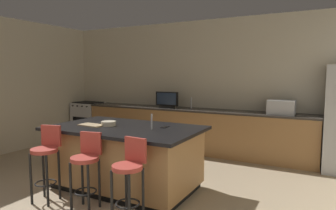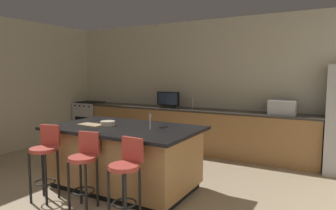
# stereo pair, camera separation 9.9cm
# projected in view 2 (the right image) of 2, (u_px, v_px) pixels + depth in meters

# --- Properties ---
(wall_back) EXTENTS (7.31, 0.12, 2.84)m
(wall_back) POSITION_uv_depth(u_px,v_px,m) (201.00, 85.00, 6.65)
(wall_back) COLOR beige
(wall_back) RESTS_ON ground_plane
(counter_back) EXTENTS (5.10, 0.62, 0.93)m
(counter_back) POSITION_uv_depth(u_px,v_px,m) (191.00, 130.00, 6.45)
(counter_back) COLOR #9E7042
(counter_back) RESTS_ON ground_plane
(kitchen_island) EXTENTS (2.19, 1.31, 0.91)m
(kitchen_island) POSITION_uv_depth(u_px,v_px,m) (124.00, 157.00, 4.37)
(kitchen_island) COLOR black
(kitchen_island) RESTS_ON ground_plane
(range_oven) EXTENTS (0.73, 0.63, 0.95)m
(range_oven) POSITION_uv_depth(u_px,v_px,m) (91.00, 120.00, 7.86)
(range_oven) COLOR #B7BABF
(range_oven) RESTS_ON ground_plane
(microwave) EXTENTS (0.48, 0.36, 0.27)m
(microwave) POSITION_uv_depth(u_px,v_px,m) (283.00, 107.00, 5.49)
(microwave) COLOR #B7BABF
(microwave) RESTS_ON counter_back
(tv_monitor) EXTENTS (0.54, 0.16, 0.36)m
(tv_monitor) POSITION_uv_depth(u_px,v_px,m) (168.00, 100.00, 6.61)
(tv_monitor) COLOR black
(tv_monitor) RESTS_ON counter_back
(sink_faucet_back) EXTENTS (0.02, 0.02, 0.24)m
(sink_faucet_back) POSITION_uv_depth(u_px,v_px,m) (192.00, 103.00, 6.49)
(sink_faucet_back) COLOR #B2B2B7
(sink_faucet_back) RESTS_ON counter_back
(sink_faucet_island) EXTENTS (0.02, 0.02, 0.22)m
(sink_faucet_island) POSITION_uv_depth(u_px,v_px,m) (150.00, 122.00, 4.09)
(sink_faucet_island) COLOR #B2B2B7
(sink_faucet_island) RESTS_ON kitchen_island
(bar_stool_left) EXTENTS (0.35, 0.37, 0.99)m
(bar_stool_left) POSITION_uv_depth(u_px,v_px,m) (45.00, 156.00, 3.93)
(bar_stool_left) COLOR #B23D33
(bar_stool_left) RESTS_ON ground_plane
(bar_stool_center) EXTENTS (0.34, 0.36, 0.95)m
(bar_stool_center) POSITION_uv_depth(u_px,v_px,m) (84.00, 164.00, 3.67)
(bar_stool_center) COLOR #B23D33
(bar_stool_center) RESTS_ON ground_plane
(bar_stool_right) EXTENTS (0.34, 0.35, 0.96)m
(bar_stool_right) POSITION_uv_depth(u_px,v_px,m) (126.00, 173.00, 3.31)
(bar_stool_right) COLOR #B23D33
(bar_stool_right) RESTS_ON ground_plane
(fruit_bowl) EXTENTS (0.22, 0.22, 0.07)m
(fruit_bowl) POSITION_uv_depth(u_px,v_px,m) (108.00, 123.00, 4.41)
(fruit_bowl) COLOR beige
(fruit_bowl) RESTS_ON kitchen_island
(cell_phone) EXTENTS (0.07, 0.15, 0.01)m
(cell_phone) POSITION_uv_depth(u_px,v_px,m) (164.00, 127.00, 4.26)
(cell_phone) COLOR black
(cell_phone) RESTS_ON kitchen_island
(tv_remote) EXTENTS (0.14, 0.16, 0.02)m
(tv_remote) POSITION_uv_depth(u_px,v_px,m) (104.00, 123.00, 4.58)
(tv_remote) COLOR black
(tv_remote) RESTS_ON kitchen_island
(cutting_board) EXTENTS (0.39, 0.24, 0.02)m
(cutting_board) POSITION_uv_depth(u_px,v_px,m) (91.00, 125.00, 4.42)
(cutting_board) COLOR tan
(cutting_board) RESTS_ON kitchen_island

